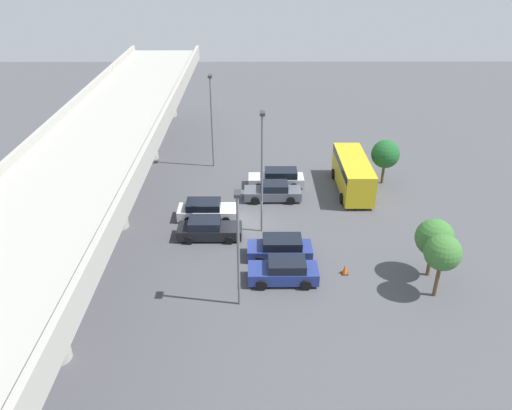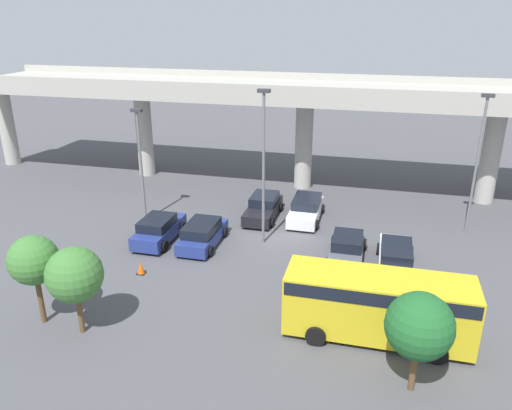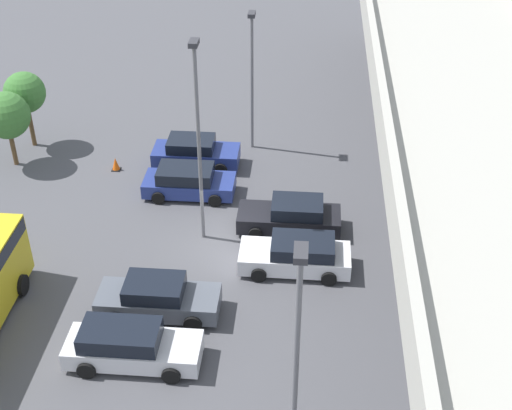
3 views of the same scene
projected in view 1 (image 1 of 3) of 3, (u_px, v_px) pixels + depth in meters
ground_plane at (247, 226)px, 37.87m from camera, size 115.19×115.19×0.00m
highway_overpass at (107, 141)px, 34.57m from camera, size 55.09×7.72×8.42m
parked_car_0 at (284, 271)px, 31.48m from camera, size 2.07×4.43×1.56m
parked_car_1 at (280, 248)px, 33.93m from camera, size 2.11×4.40×1.47m
parked_car_2 at (208, 229)px, 36.15m from camera, size 2.07×4.63×1.51m
parked_car_3 at (207, 210)px, 38.65m from camera, size 2.11×4.62×1.48m
parked_car_4 at (273, 192)px, 41.45m from camera, size 2.03×4.71×1.52m
parked_car_5 at (277, 178)px, 43.75m from camera, size 2.00×4.83×1.54m
shuttle_bus at (353, 172)px, 42.57m from camera, size 7.79×2.70×2.87m
lamp_post_near_aisle at (212, 115)px, 45.55m from camera, size 0.70×0.35×8.72m
lamp_post_mid_lot at (238, 241)px, 27.75m from camera, size 0.70×0.35×7.48m
lamp_post_by_overpass at (262, 166)px, 34.80m from camera, size 0.70×0.35×9.18m
tree_front_left at (443, 253)px, 29.10m from camera, size 2.18×2.18×4.21m
tree_front_centre at (434, 238)px, 31.09m from camera, size 2.40×2.40×4.03m
tree_front_far_right at (385, 154)px, 43.31m from camera, size 2.45×2.45×4.01m
traffic_cone at (345, 269)px, 32.38m from camera, size 0.44×0.44×0.70m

